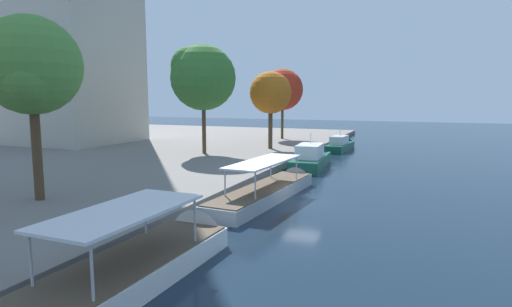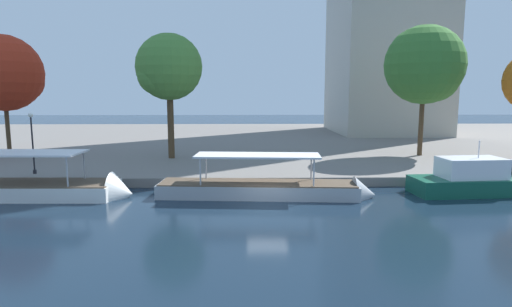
# 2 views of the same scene
# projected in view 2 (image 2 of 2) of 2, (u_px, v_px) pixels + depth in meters

# --- Properties ---
(ground_plane) EXTENTS (220.00, 220.00, 0.00)m
(ground_plane) POSITION_uv_depth(u_px,v_px,m) (267.00, 207.00, 26.06)
(ground_plane) COLOR #142333
(dock_promenade) EXTENTS (120.00, 55.00, 0.70)m
(dock_promenade) POSITION_uv_depth(u_px,v_px,m) (256.00, 141.00, 58.66)
(dock_promenade) COLOR slate
(dock_promenade) RESTS_ON ground_plane
(tour_boat_1) EXTENTS (12.41, 3.58, 4.34)m
(tour_boat_1) POSITION_uv_depth(u_px,v_px,m) (48.00, 192.00, 28.42)
(tour_boat_1) COLOR silver
(tour_boat_1) RESTS_ON ground_plane
(tour_boat_2) EXTENTS (14.73, 3.70, 3.91)m
(tour_boat_2) POSITION_uv_depth(u_px,v_px,m) (271.00, 192.00, 28.61)
(tour_boat_2) COLOR #9EA3A8
(tour_boat_2) RESTS_ON ground_plane
(motor_yacht_3) EXTENTS (10.54, 3.67, 4.72)m
(motor_yacht_3) POSITION_uv_depth(u_px,v_px,m) (488.00, 183.00, 29.51)
(motor_yacht_3) COLOR #14513D
(motor_yacht_3) RESTS_ON ground_plane
(lamp_post) EXTENTS (0.35, 0.35, 4.74)m
(lamp_post) POSITION_uv_depth(u_px,v_px,m) (32.00, 140.00, 32.72)
(lamp_post) COLOR black
(lamp_post) RESTS_ON dock_promenade
(tree_0) EXTENTS (7.35, 7.35, 11.83)m
(tree_0) POSITION_uv_depth(u_px,v_px,m) (5.00, 73.00, 40.75)
(tree_0) COLOR #4C3823
(tree_0) RESTS_ON dock_promenade
(tree_3) EXTENTS (6.25, 6.25, 11.81)m
(tree_3) POSITION_uv_depth(u_px,v_px,m) (167.00, 69.00, 39.58)
(tree_3) COLOR #4C3823
(tree_3) RESTS_ON dock_promenade
(tree_4) EXTENTS (8.07, 7.79, 12.84)m
(tree_4) POSITION_uv_depth(u_px,v_px,m) (425.00, 66.00, 41.99)
(tree_4) COLOR #4C3823
(tree_4) RESTS_ON dock_promenade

